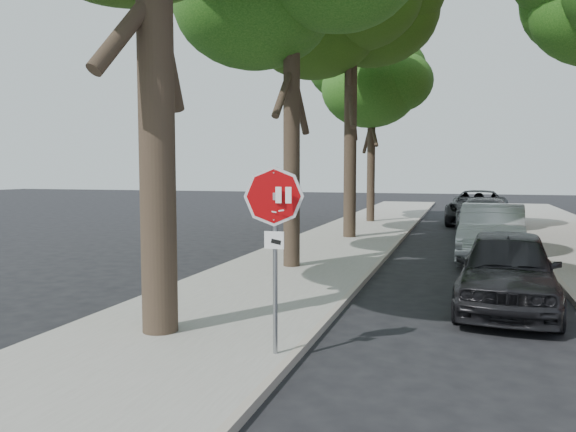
% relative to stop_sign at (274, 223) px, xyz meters
% --- Properties ---
extents(ground, '(120.00, 120.00, 0.00)m').
position_rel_stop_sign_xyz_m(ground, '(0.70, 0.03, -1.95)').
color(ground, black).
rests_on(ground, ground).
extents(sidewalk_left, '(4.00, 55.00, 0.12)m').
position_rel_stop_sign_xyz_m(sidewalk_left, '(-1.80, 12.03, -1.89)').
color(sidewalk_left, gray).
rests_on(sidewalk_left, ground).
extents(curb_left, '(0.12, 55.00, 0.13)m').
position_rel_stop_sign_xyz_m(curb_left, '(0.25, 12.03, -1.88)').
color(curb_left, '#9E9384').
rests_on(curb_left, ground).
extents(curb_right, '(0.12, 55.00, 0.13)m').
position_rel_stop_sign_xyz_m(curb_right, '(4.65, 12.03, -1.88)').
color(curb_right, '#9E9384').
rests_on(curb_right, ground).
extents(stop_sign, '(0.76, 0.34, 2.61)m').
position_rel_stop_sign_xyz_m(stop_sign, '(0.00, 0.00, 0.00)').
color(stop_sign, gray).
rests_on(stop_sign, sidewalk_left).
extents(tree_mid_b, '(5.88, 5.46, 10.36)m').
position_rel_stop_sign_xyz_m(tree_mid_b, '(-1.72, 14.15, 6.05)').
color(tree_mid_b, black).
rests_on(tree_mid_b, sidewalk_left).
extents(tree_far, '(5.29, 4.91, 9.33)m').
position_rel_stop_sign_xyz_m(tree_far, '(-2.02, 21.14, 5.26)').
color(tree_far, black).
rests_on(tree_far, sidewalk_left).
extents(car_a, '(2.11, 4.63, 1.54)m').
position_rel_stop_sign_xyz_m(car_a, '(3.30, 4.25, -1.18)').
color(car_a, black).
rests_on(car_a, ground).
extents(car_b, '(2.04, 5.14, 1.66)m').
position_rel_stop_sign_xyz_m(car_b, '(3.30, 10.36, -1.12)').
color(car_b, '#A2A5AA').
rests_on(car_b, ground).
extents(car_c, '(2.33, 5.48, 1.58)m').
position_rel_stop_sign_xyz_m(car_c, '(3.30, 15.90, -1.16)').
color(car_c, '#494A4E').
rests_on(car_c, ground).
extents(car_d, '(3.19, 6.26, 1.69)m').
position_rel_stop_sign_xyz_m(car_d, '(3.19, 21.96, -1.10)').
color(car_d, black).
rests_on(car_d, ground).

